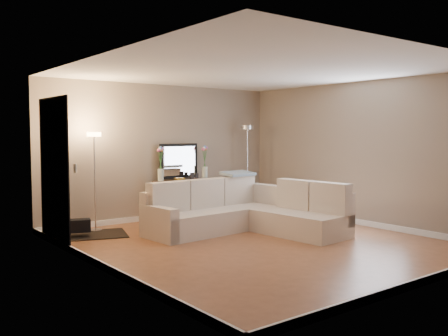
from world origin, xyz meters
TOP-DOWN VIEW (x-y plane):
  - floor at (0.00, 0.00)m, footprint 5.00×5.50m
  - ceiling at (0.00, 0.00)m, footprint 5.00×5.50m
  - wall_back at (0.00, 2.76)m, footprint 5.00×0.02m
  - wall_front at (0.00, -2.76)m, footprint 5.00×0.02m
  - wall_left at (-2.51, 0.00)m, footprint 0.02×5.50m
  - wall_right at (2.51, 0.00)m, footprint 0.02×5.50m
  - baseboard_back at (0.00, 2.73)m, footprint 5.00×0.03m
  - baseboard_front at (0.00, -2.73)m, footprint 5.00×0.03m
  - baseboard_left at (-2.48, 0.00)m, footprint 0.03×5.50m
  - baseboard_right at (2.48, 0.00)m, footprint 0.03×5.50m
  - doorway at (-2.48, 1.70)m, footprint 0.02×1.20m
  - switch_plate at (-2.48, 0.85)m, footprint 0.02×0.08m
  - sectional_sofa at (0.41, 0.79)m, footprint 2.68×2.45m
  - throw_blanket at (0.81, 1.44)m, footprint 0.67×0.44m
  - console_table at (0.22, 2.49)m, footprint 1.24×0.38m
  - leaning_mirror at (0.29, 2.65)m, footprint 0.87×0.07m
  - table_decor at (0.30, 2.45)m, footprint 0.52×0.12m
  - flower_vase_left at (-0.22, 2.47)m, footprint 0.14×0.12m
  - flower_vase_right at (0.82, 2.51)m, footprint 0.14×0.12m
  - floor_lamp_lit at (-1.58, 2.34)m, footprint 0.30×0.30m
  - floor_lamp_unlit at (1.82, 2.37)m, footprint 0.29×0.29m
  - charcoal_rug at (-1.77, 2.06)m, footprint 1.30×1.12m
  - black_bag at (-1.97, 2.03)m, footprint 0.36×0.30m

SIDE VIEW (x-z plane):
  - floor at x=0.00m, z-range -0.01..0.00m
  - charcoal_rug at x=-1.77m, z-range 0.00..0.01m
  - baseboard_back at x=0.00m, z-range 0.00..0.10m
  - baseboard_front at x=0.00m, z-range 0.00..0.10m
  - baseboard_left at x=-2.48m, z-range 0.00..0.10m
  - baseboard_right at x=2.48m, z-range 0.00..0.10m
  - black_bag at x=-1.97m, z-range 0.09..0.29m
  - sectional_sofa at x=0.41m, z-range -0.11..0.76m
  - console_table at x=0.22m, z-range 0.05..0.81m
  - table_decor at x=0.30m, z-range 0.75..0.87m
  - throw_blanket at x=0.81m, z-range 0.89..0.97m
  - flower_vase_left at x=-0.22m, z-range 0.73..1.38m
  - flower_vase_right at x=0.82m, z-range 0.73..1.38m
  - doorway at x=-2.48m, z-range 0.00..2.20m
  - leaning_mirror at x=0.29m, z-range 0.78..1.47m
  - floor_lamp_lit at x=-1.58m, z-range 0.35..2.04m
  - switch_plate at x=-2.48m, z-range 1.14..1.26m
  - floor_lamp_unlit at x=1.82m, z-range 0.38..2.21m
  - wall_back at x=0.00m, z-range 0.00..2.60m
  - wall_front at x=0.00m, z-range 0.00..2.60m
  - wall_left at x=-2.51m, z-range 0.00..2.60m
  - wall_right at x=2.51m, z-range 0.00..2.60m
  - ceiling at x=0.00m, z-range 2.60..2.61m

